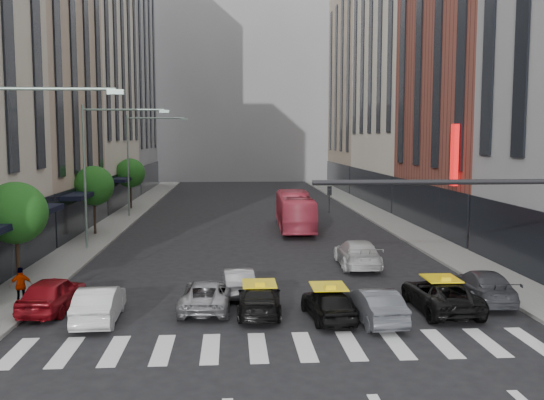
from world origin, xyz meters
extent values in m
plane|color=black|center=(0.00, 0.00, 0.00)|extent=(160.00, 160.00, 0.00)
cube|color=slate|center=(-11.50, 30.00, 0.07)|extent=(3.00, 96.00, 0.15)
cube|color=slate|center=(11.50, 30.00, 0.07)|extent=(3.00, 96.00, 0.15)
cube|color=tan|center=(-17.00, 28.00, 12.00)|extent=(8.00, 16.00, 24.00)
cube|color=beige|center=(-17.00, 46.00, 18.00)|extent=(8.00, 20.00, 36.00)
cube|color=gray|center=(-17.00, 65.00, 15.00)|extent=(8.00, 18.00, 30.00)
cube|color=brown|center=(17.00, 27.00, 13.00)|extent=(8.00, 18.00, 26.00)
cube|color=beige|center=(17.00, 46.00, 20.00)|extent=(8.00, 20.00, 40.00)
cube|color=tan|center=(17.00, 65.00, 14.00)|extent=(8.00, 18.00, 28.00)
cube|color=gray|center=(0.00, 85.00, 18.00)|extent=(30.00, 10.00, 36.00)
cylinder|color=black|center=(-11.80, 10.00, 1.72)|extent=(0.18, 0.18, 3.15)
sphere|color=#184313|center=(-11.80, 10.00, 3.66)|extent=(2.88, 2.88, 2.88)
cylinder|color=black|center=(-11.80, 26.00, 1.72)|extent=(0.18, 0.18, 3.15)
sphere|color=#184313|center=(-11.80, 26.00, 3.66)|extent=(2.88, 2.88, 2.88)
cylinder|color=black|center=(-11.80, 42.00, 1.72)|extent=(0.18, 0.18, 3.15)
sphere|color=#184313|center=(-11.80, 42.00, 3.66)|extent=(2.88, 2.88, 2.88)
cylinder|color=gray|center=(-8.50, 4.00, 8.85)|extent=(5.00, 0.12, 0.12)
cube|color=gray|center=(-6.00, 4.00, 8.75)|extent=(0.60, 0.25, 0.18)
cylinder|color=gray|center=(-11.00, 20.00, 4.65)|extent=(0.16, 0.16, 9.00)
cylinder|color=gray|center=(-8.50, 20.00, 8.85)|extent=(5.00, 0.12, 0.12)
cube|color=gray|center=(-6.00, 20.00, 8.75)|extent=(0.60, 0.25, 0.18)
cylinder|color=gray|center=(-11.00, 36.00, 4.65)|extent=(0.16, 0.16, 9.00)
cylinder|color=gray|center=(-8.50, 36.00, 8.85)|extent=(5.00, 0.12, 0.12)
cube|color=gray|center=(-6.00, 36.00, 8.75)|extent=(0.60, 0.25, 0.18)
cylinder|color=black|center=(5.50, -1.00, 5.80)|extent=(10.00, 0.16, 0.16)
imported|color=black|center=(1.00, -1.00, 5.30)|extent=(0.13, 0.16, 0.80)
cube|color=red|center=(12.60, 20.00, 6.00)|extent=(0.30, 0.70, 4.00)
imported|color=maroon|center=(-9.20, 6.41, 0.73)|extent=(2.14, 4.43, 1.46)
imported|color=silver|center=(-7.00, 4.90, 0.70)|extent=(1.62, 4.27, 1.39)
imported|color=gray|center=(-2.90, 6.29, 0.62)|extent=(2.30, 4.54, 1.23)
imported|color=black|center=(-0.76, 5.45, 0.62)|extent=(1.94, 4.35, 1.24)
imported|color=black|center=(1.90, 4.52, 0.65)|extent=(1.95, 3.98, 1.31)
imported|color=#484B51|center=(3.63, 4.14, 0.67)|extent=(1.83, 4.19, 1.34)
imported|color=black|center=(6.70, 5.39, 0.67)|extent=(2.33, 4.89, 1.34)
imported|color=#393A40|center=(9.03, 6.70, 0.69)|extent=(2.33, 4.90, 1.38)
imported|color=#9A999E|center=(-1.59, 8.61, 0.62)|extent=(1.59, 3.84, 1.24)
imported|color=#B9B9B9|center=(5.07, 14.11, 0.76)|extent=(2.30, 5.28, 1.51)
imported|color=#C83A51|center=(3.04, 27.89, 1.46)|extent=(2.74, 10.51, 2.91)
imported|color=gray|center=(-10.67, 7.04, 0.93)|extent=(0.98, 0.59, 1.57)
camera|label=1|loc=(-1.85, -18.44, 7.09)|focal=40.00mm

